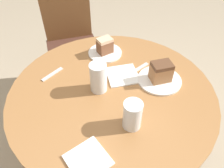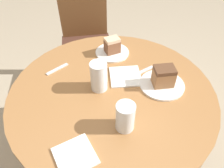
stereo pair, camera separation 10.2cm
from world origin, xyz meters
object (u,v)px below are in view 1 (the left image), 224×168
cake_slice_far (105,46)px  glass_water (98,79)px  plate_near (159,80)px  glass_lemonade (132,116)px  cake_slice_near (161,72)px  chair (72,43)px  plate_far (105,53)px

cake_slice_far → glass_water: bearing=-120.9°
plate_near → glass_water: glass_water is taller
plate_near → cake_slice_far: bearing=113.5°
cake_slice_far → glass_lemonade: 0.52m
cake_slice_near → cake_slice_far: bearing=113.5°
plate_near → glass_water: 0.31m
glass_water → chair: bearing=82.2°
plate_near → plate_far: size_ratio=1.13×
cake_slice_near → glass_water: (-0.30, 0.08, 0.01)m
cake_slice_far → glass_lemonade: (-0.12, -0.50, 0.00)m
plate_near → glass_water: bearing=164.6°
plate_near → glass_lemonade: glass_lemonade is taller
glass_water → plate_far: bearing=59.1°
chair → cake_slice_near: size_ratio=8.27×
plate_near → glass_lemonade: 0.32m
chair → cake_slice_near: 0.96m
glass_lemonade → cake_slice_near: bearing=33.1°
glass_lemonade → glass_water: (-0.03, 0.25, 0.01)m
chair → cake_slice_near: bearing=-68.5°
cake_slice_near → cake_slice_far: size_ratio=1.22×
glass_lemonade → cake_slice_far: bearing=77.0°
chair → plate_far: 0.62m
chair → cake_slice_far: bearing=-76.1°
glass_lemonade → plate_near: bearing=33.1°
plate_near → cake_slice_far: (-0.14, 0.33, 0.05)m
chair → plate_far: bearing=-76.1°
glass_lemonade → glass_water: 0.25m
chair → cake_slice_far: 0.64m
cake_slice_near → glass_lemonade: (-0.26, -0.17, -0.00)m
plate_far → glass_water: (-0.15, -0.25, 0.06)m
cake_slice_far → glass_water: 0.29m
chair → glass_water: chair is taller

